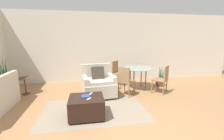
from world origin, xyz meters
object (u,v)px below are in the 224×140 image
potted_plant_small (160,80)px  dining_chair_near_left (125,79)px  ottoman (87,106)px  dining_chair_near_right (163,78)px  armchair (98,84)px  tv_remote_primary (89,99)px  tv_remote_secondary (91,94)px  dining_table (138,70)px  side_table (25,83)px  book_stack (86,96)px  dining_chair_far_left (117,71)px  potted_plant (5,86)px

potted_plant_small → dining_chair_near_left: bearing=-154.0°
ottoman → dining_chair_near_right: dining_chair_near_right is taller
armchair → tv_remote_primary: (-0.31, -1.30, 0.09)m
tv_remote_secondary → tv_remote_primary: bearing=-98.9°
dining_table → side_table: bearing=179.0°
tv_remote_secondary → dining_table: bearing=42.0°
book_stack → dining_chair_far_left: bearing=62.3°
ottoman → tv_remote_primary: bearing=-62.3°
potted_plant → dining_chair_far_left: (3.64, 0.49, 0.24)m
potted_plant → tv_remote_primary: bearing=-37.2°
tv_remote_secondary → ottoman: bearing=-118.8°
dining_chair_far_left → potted_plant_small: (1.55, -0.45, -0.32)m
potted_plant → dining_chair_near_left: bearing=-11.2°
dining_chair_far_left → potted_plant_small: 1.65m
armchair → book_stack: size_ratio=5.54×
book_stack → potted_plant_small: potted_plant_small is taller
tv_remote_secondary → dining_table: dining_table is taller
tv_remote_secondary → side_table: size_ratio=0.32×
dining_chair_near_right → potted_plant_small: size_ratio=1.12×
book_stack → tv_remote_secondary: bearing=50.9°
potted_plant → dining_chair_near_left: size_ratio=1.44×
book_stack → side_table: 2.54m
ottoman → dining_table: bearing=43.6°
tv_remote_primary → dining_chair_near_right: 2.62m
tv_remote_primary → potted_plant: bearing=142.8°
potted_plant → potted_plant_small: bearing=0.4°
armchair → dining_chair_near_left: (0.80, -0.10, 0.14)m
tv_remote_primary → side_table: size_ratio=0.25×
ottoman → book_stack: bearing=108.5°
side_table → dining_chair_near_right: 4.32m
dining_chair_near_right → book_stack: bearing=-156.4°
book_stack → dining_chair_near_left: 1.58m
tv_remote_secondary → dining_chair_far_left: 2.37m
dining_table → potted_plant: bearing=178.5°
ottoman → tv_remote_primary: tv_remote_primary is taller
dining_table → dining_chair_near_right: 0.87m
potted_plant_small → side_table: bearing=-178.9°
tv_remote_secondary → potted_plant: 3.04m
dining_chair_near_left → potted_plant_small: size_ratio=1.12×
armchair → book_stack: 1.21m
armchair → potted_plant: 2.90m
book_stack → dining_chair_near_right: 2.62m
dining_chair_near_right → dining_chair_far_left: (-1.21, 1.21, 0.00)m
dining_chair_near_right → dining_chair_far_left: same height
dining_table → dining_chair_near_right: size_ratio=1.19×
potted_plant → dining_table: 4.26m
potted_plant → dining_chair_far_left: size_ratio=1.44×
tv_remote_primary → dining_chair_far_left: dining_chair_far_left is taller
tv_remote_primary → dining_chair_far_left: (1.12, 2.41, 0.06)m
ottoman → side_table: size_ratio=1.42×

